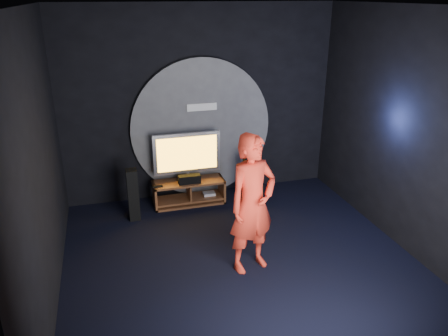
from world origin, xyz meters
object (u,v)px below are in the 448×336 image
at_px(tv, 187,155).
at_px(player, 252,204).
at_px(media_console, 189,194).
at_px(tower_speaker_right, 249,180).
at_px(tower_speaker_left, 133,195).
at_px(subwoofer, 254,190).

height_order(tv, player, player).
bearing_deg(tv, media_console, -83.62).
bearing_deg(tower_speaker_right, player, -107.52).
distance_m(tower_speaker_left, tower_speaker_right, 2.09).
relative_size(tower_speaker_left, player, 0.46).
bearing_deg(tower_speaker_left, media_console, 18.16).
bearing_deg(subwoofer, tower_speaker_right, -139.76).
relative_size(media_console, tower_speaker_right, 1.42).
relative_size(tower_speaker_right, subwoofer, 2.88).
distance_m(subwoofer, player, 2.39).
relative_size(media_console, tv, 1.07).
bearing_deg(tower_speaker_right, tv, 163.07).
distance_m(tower_speaker_right, subwoofer, 0.37).
bearing_deg(tower_speaker_right, subwoofer, 40.24).
xyz_separation_m(tv, player, (0.45, -2.28, 0.05)).
distance_m(media_console, tower_speaker_left, 1.11).
relative_size(tower_speaker_left, subwoofer, 2.88).
xyz_separation_m(tv, tower_speaker_left, (-1.02, -0.40, -0.48)).
xyz_separation_m(media_console, tv, (-0.01, 0.07, 0.74)).
xyz_separation_m(tv, subwoofer, (1.24, -0.18, -0.78)).
height_order(tower_speaker_left, tower_speaker_right, same).
height_order(tower_speaker_left, subwoofer, tower_speaker_left).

